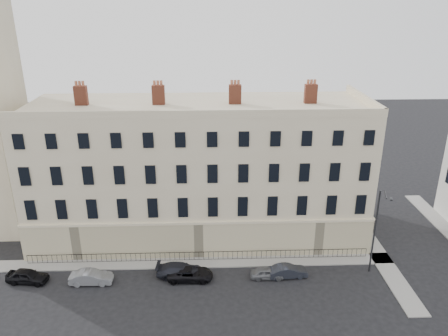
{
  "coord_description": "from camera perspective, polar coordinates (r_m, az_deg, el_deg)",
  "views": [
    {
      "loc": [
        -4.84,
        -33.3,
        25.54
      ],
      "look_at": [
        -3.23,
        10.0,
        8.49
      ],
      "focal_mm": 35.0,
      "sensor_mm": 36.0,
      "label": 1
    }
  ],
  "objects": [
    {
      "name": "ground",
      "position": [
        42.24,
        5.08,
        -15.82
      ],
      "size": [
        160.0,
        160.0,
        0.0
      ],
      "primitive_type": "plane",
      "color": "black",
      "rests_on": "ground"
    },
    {
      "name": "pavement_east_return",
      "position": [
        51.7,
        18.62,
        -9.3
      ],
      "size": [
        2.0,
        24.0,
        0.12
      ],
      "primitive_type": "cube",
      "color": "gray",
      "rests_on": "ground"
    },
    {
      "name": "car_a",
      "position": [
        46.85,
        -24.3,
        -12.75
      ],
      "size": [
        4.12,
        2.1,
        1.34
      ],
      "primitive_type": "imported",
      "rotation": [
        0.0,
        0.0,
        1.44
      ],
      "color": "black",
      "rests_on": "ground"
    },
    {
      "name": "streetlamp",
      "position": [
        44.5,
        19.22,
        -7.47
      ],
      "size": [
        0.71,
        1.86,
        8.84
      ],
      "rotation": [
        0.0,
        0.0,
        -0.29
      ],
      "color": "#2C2D31",
      "rests_on": "ground"
    },
    {
      "name": "car_e",
      "position": [
        43.72,
        5.66,
        -13.49
      ],
      "size": [
        3.32,
        1.42,
        1.12
      ],
      "primitive_type": "imported",
      "rotation": [
        0.0,
        0.0,
        1.54
      ],
      "color": "slate",
      "rests_on": "ground"
    },
    {
      "name": "car_c",
      "position": [
        43.85,
        -5.69,
        -13.17
      ],
      "size": [
        4.84,
        2.26,
        1.37
      ],
      "primitive_type": "imported",
      "rotation": [
        0.0,
        0.0,
        1.5
      ],
      "color": "black",
      "rests_on": "ground"
    },
    {
      "name": "pavement_terrace",
      "position": [
        46.29,
        -8.36,
        -12.18
      ],
      "size": [
        48.0,
        2.0,
        0.12
      ],
      "primitive_type": "cube",
      "color": "gray",
      "rests_on": "ground"
    },
    {
      "name": "car_b",
      "position": [
        44.61,
        -16.96,
        -13.49
      ],
      "size": [
        4.03,
        1.41,
        1.33
      ],
      "primitive_type": "imported",
      "rotation": [
        0.0,
        0.0,
        1.57
      ],
      "color": "slate",
      "rests_on": "ground"
    },
    {
      "name": "terrace",
      "position": [
        48.74,
        -3.3,
        -0.29
      ],
      "size": [
        36.22,
        12.22,
        17.0
      ],
      "color": "beige",
      "rests_on": "ground"
    },
    {
      "name": "railings",
      "position": [
        46.08,
        -3.3,
        -11.4
      ],
      "size": [
        35.0,
        0.04,
        0.96
      ],
      "color": "black",
      "rests_on": "ground"
    },
    {
      "name": "car_f",
      "position": [
        44.08,
        8.32,
        -13.2
      ],
      "size": [
        3.9,
        1.67,
        1.25
      ],
      "primitive_type": "imported",
      "rotation": [
        0.0,
        0.0,
        1.66
      ],
      "color": "#23252E",
      "rests_on": "ground"
    },
    {
      "name": "car_d",
      "position": [
        43.43,
        -4.44,
        -13.63
      ],
      "size": [
        4.45,
        2.13,
        1.22
      ],
      "primitive_type": "imported",
      "rotation": [
        0.0,
        0.0,
        1.55
      ],
      "color": "black",
      "rests_on": "ground"
    }
  ]
}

